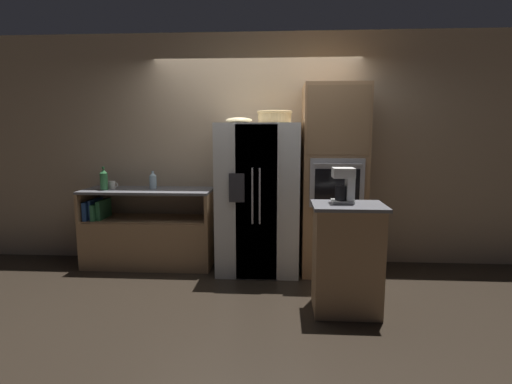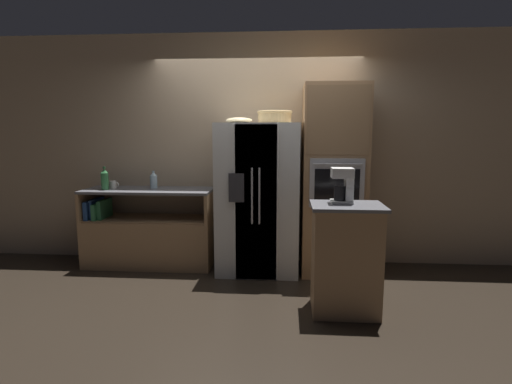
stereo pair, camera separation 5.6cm
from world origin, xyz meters
name	(u,v)px [view 1 (the left image)]	position (x,y,z in m)	size (l,w,h in m)	color
ground_plane	(255,270)	(0.00, 0.00, 0.00)	(20.00, 20.00, 0.00)	black
wall_back	(257,150)	(0.00, 0.44, 1.40)	(12.00, 0.06, 2.80)	tan
counter_left	(148,238)	(-1.31, 0.12, 0.34)	(1.54, 0.57, 0.94)	#A87F56
refrigerator	(258,198)	(0.04, 0.04, 0.86)	(0.93, 0.77, 1.72)	silver
wall_oven	(333,180)	(0.90, 0.06, 1.07)	(0.70, 0.74, 2.14)	#A87F56
island_counter	(347,258)	(0.90, -1.02, 0.50)	(0.64, 0.48, 0.99)	#A87F56
wicker_basket	(275,116)	(0.23, 0.02, 1.79)	(0.39, 0.39, 0.13)	tan
fruit_bowl	(239,120)	(-0.18, 0.03, 1.75)	(0.30, 0.30, 0.07)	beige
bottle_tall	(104,179)	(-1.79, 0.04, 1.07)	(0.09, 0.09, 0.28)	#33723F
bottle_short	(153,180)	(-1.25, 0.20, 1.04)	(0.09, 0.09, 0.21)	silver
mug	(112,185)	(-1.75, 0.16, 0.99)	(0.12, 0.08, 0.09)	silver
coffee_maker	(345,184)	(0.88, -0.95, 1.16)	(0.19, 0.18, 0.32)	white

